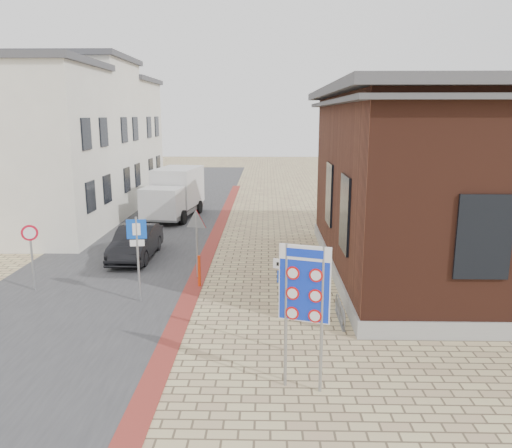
% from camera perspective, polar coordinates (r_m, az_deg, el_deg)
% --- Properties ---
extents(ground, '(120.00, 120.00, 0.00)m').
position_cam_1_polar(ground, '(12.77, -1.23, -14.74)').
color(ground, tan).
rests_on(ground, ground).
extents(road_strip, '(7.00, 60.00, 0.02)m').
position_cam_1_polar(road_strip, '(27.65, -11.35, -0.01)').
color(road_strip, '#38383A').
rests_on(road_strip, ground).
extents(curb_strip, '(0.60, 40.00, 0.02)m').
position_cam_1_polar(curb_strip, '(22.27, -5.28, -2.79)').
color(curb_strip, maroon).
rests_on(curb_strip, ground).
extents(brick_building, '(13.00, 13.00, 6.80)m').
position_cam_1_polar(brick_building, '(20.35, 25.94, 4.54)').
color(brick_building, gray).
rests_on(brick_building, ground).
extents(townhouse_near, '(7.40, 6.40, 8.30)m').
position_cam_1_polar(townhouse_near, '(26.09, -25.16, 7.58)').
color(townhouse_near, silver).
rests_on(townhouse_near, ground).
extents(townhouse_mid, '(7.40, 6.40, 9.10)m').
position_cam_1_polar(townhouse_mid, '(31.56, -20.43, 9.33)').
color(townhouse_mid, silver).
rests_on(townhouse_mid, ground).
extents(townhouse_far, '(7.40, 6.40, 8.30)m').
position_cam_1_polar(townhouse_far, '(37.22, -17.00, 9.29)').
color(townhouse_far, silver).
rests_on(townhouse_far, ground).
extents(bike_rack, '(0.08, 1.80, 0.60)m').
position_cam_1_polar(bike_rack, '(14.81, 9.59, -9.86)').
color(bike_rack, slate).
rests_on(bike_rack, ground).
extents(sedan, '(1.44, 4.09, 1.34)m').
position_cam_1_polar(sedan, '(21.15, -13.57, -2.07)').
color(sedan, black).
rests_on(sedan, ground).
extents(box_truck, '(2.89, 5.62, 2.81)m').
position_cam_1_polar(box_truck, '(29.02, -9.32, 3.54)').
color(box_truck, slate).
rests_on(box_truck, ground).
extents(border_sign, '(1.06, 0.37, 3.22)m').
position_cam_1_polar(border_sign, '(10.49, 5.55, -7.13)').
color(border_sign, gray).
rests_on(border_sign, ground).
extents(essen_sign, '(0.64, 0.30, 2.52)m').
position_cam_1_polar(essen_sign, '(12.38, 3.46, -7.20)').
color(essen_sign, gray).
rests_on(essen_sign, ground).
extents(parking_sign, '(0.61, 0.11, 2.76)m').
position_cam_1_polar(parking_sign, '(15.91, -13.41, -2.23)').
color(parking_sign, gray).
rests_on(parking_sign, ground).
extents(yield_sign, '(0.86, 0.30, 2.48)m').
position_cam_1_polar(yield_sign, '(17.97, -6.82, -0.34)').
color(yield_sign, gray).
rests_on(yield_sign, ground).
extents(speed_sign, '(0.51, 0.22, 2.28)m').
position_cam_1_polar(speed_sign, '(18.20, -24.32, -2.43)').
color(speed_sign, gray).
rests_on(speed_sign, ground).
extents(bollard, '(0.11, 0.11, 1.11)m').
position_cam_1_polar(bollard, '(17.34, -6.51, -5.39)').
color(bollard, red).
rests_on(bollard, ground).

